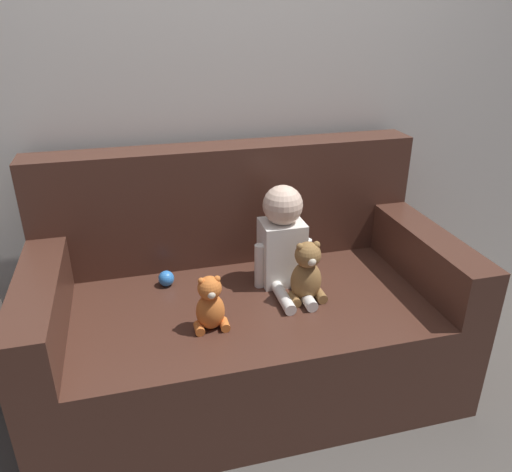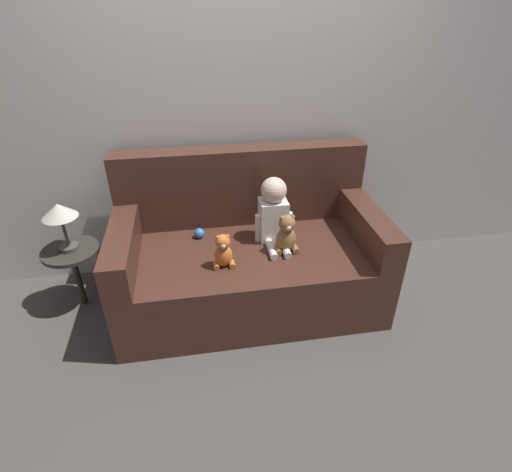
# 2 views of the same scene
# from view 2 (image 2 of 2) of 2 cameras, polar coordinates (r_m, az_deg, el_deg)

# --- Properties ---
(ground_plane) EXTENTS (12.00, 12.00, 0.00)m
(ground_plane) POSITION_cam_2_polar(r_m,az_deg,el_deg) (2.96, -0.89, -8.94)
(ground_plane) COLOR #4C4742
(wall_back) EXTENTS (8.00, 0.05, 2.60)m
(wall_back) POSITION_cam_2_polar(r_m,az_deg,el_deg) (2.86, -2.90, 19.02)
(wall_back) COLOR silver
(wall_back) RESTS_ON ground_plane
(couch) EXTENTS (1.76, 0.93, 1.01)m
(couch) POSITION_cam_2_polar(r_m,az_deg,el_deg) (2.80, -1.16, -2.73)
(couch) COLOR #47281E
(couch) RESTS_ON ground_plane
(person_baby) EXTENTS (0.26, 0.37, 0.45)m
(person_baby) POSITION_cam_2_polar(r_m,az_deg,el_deg) (2.67, 2.53, 3.40)
(person_baby) COLOR white
(person_baby) RESTS_ON couch
(teddy_bear_brown) EXTENTS (0.16, 0.12, 0.27)m
(teddy_bear_brown) POSITION_cam_2_polar(r_m,az_deg,el_deg) (2.57, 4.36, 0.17)
(teddy_bear_brown) COLOR olive
(teddy_bear_brown) RESTS_ON couch
(plush_toy_side) EXTENTS (0.13, 0.10, 0.23)m
(plush_toy_side) POSITION_cam_2_polar(r_m,az_deg,el_deg) (2.44, -4.70, -2.25)
(plush_toy_side) COLOR orange
(plush_toy_side) RESTS_ON couch
(toy_ball) EXTENTS (0.07, 0.07, 0.07)m
(toy_ball) POSITION_cam_2_polar(r_m,az_deg,el_deg) (2.79, -8.10, 0.41)
(toy_ball) COLOR #337FDB
(toy_ball) RESTS_ON couch
(side_table) EXTENTS (0.37, 0.37, 0.80)m
(side_table) POSITION_cam_2_polar(r_m,az_deg,el_deg) (2.87, -25.59, 0.29)
(side_table) COLOR #332D28
(side_table) RESTS_ON ground_plane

